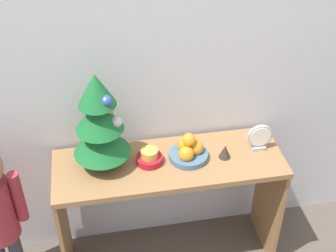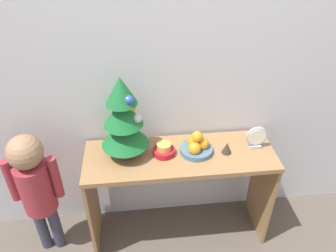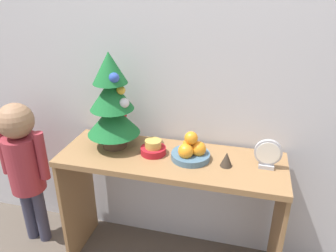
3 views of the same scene
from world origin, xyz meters
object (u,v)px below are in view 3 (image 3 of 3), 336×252
fruit_bowl (191,150)px  singing_bowl (153,148)px  child_figure (23,158)px  desk_clock (268,154)px  mini_tree (112,103)px  figurine (227,159)px

fruit_bowl → singing_bowl: fruit_bowl is taller
fruit_bowl → child_figure: child_figure is taller
child_figure → singing_bowl: bearing=2.9°
singing_bowl → desk_clock: 0.56m
fruit_bowl → singing_bowl: (-0.20, 0.00, -0.02)m
desk_clock → child_figure: 1.34m
fruit_bowl → child_figure: (-0.97, -0.04, -0.17)m
mini_tree → singing_bowl: size_ratio=3.90×
singing_bowl → child_figure: 0.78m
fruit_bowl → desk_clock: size_ratio=1.31×
singing_bowl → figurine: singing_bowl is taller
mini_tree → fruit_bowl: mini_tree is taller
fruit_bowl → figurine: bearing=-8.7°
mini_tree → figurine: size_ratio=6.94×
desk_clock → figurine: (-0.19, -0.03, -0.04)m
singing_bowl → fruit_bowl: bearing=-0.3°
singing_bowl → figurine: 0.38m
fruit_bowl → figurine: 0.18m
mini_tree → desk_clock: size_ratio=3.43×
mini_tree → desk_clock: (0.78, -0.02, -0.18)m
figurine → singing_bowl: bearing=175.7°
mini_tree → desk_clock: mini_tree is taller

